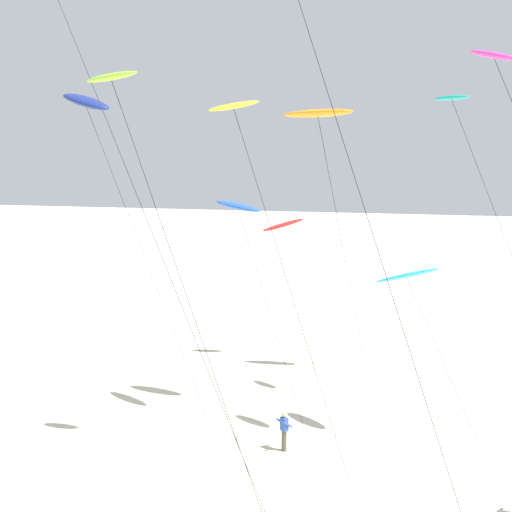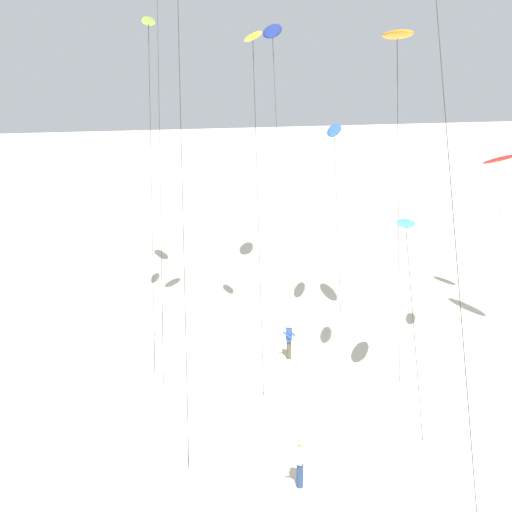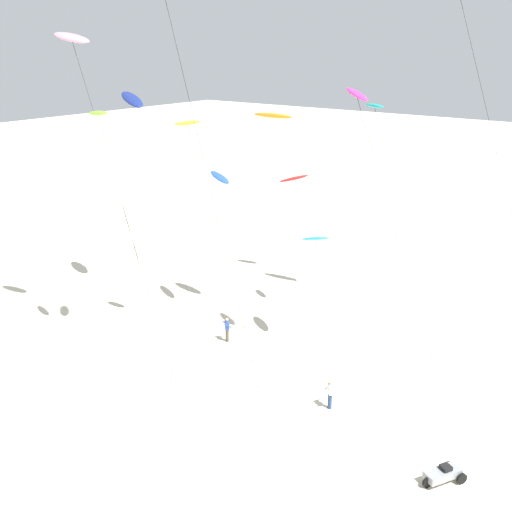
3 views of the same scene
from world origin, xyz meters
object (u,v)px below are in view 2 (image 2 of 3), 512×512
Objects in this scene: kite_red at (500,160)px; kite_navy at (272,32)px; kite_flyer_middle at (300,462)px; kite_yellow at (253,42)px; kite_orange at (397,36)px; kite_blue at (334,131)px; kite_cyan at (406,225)px; kite_lime at (149,27)px; kite_flyer_nearest at (289,340)px.

kite_navy is (-10.34, 6.73, 6.48)m from kite_red.
kite_yellow is at bearing 82.50° from kite_flyer_middle.
kite_orange is at bearing -155.38° from kite_red.
kite_cyan is at bearing -90.33° from kite_blue.
kite_lime is (-17.72, 1.25, 6.37)m from kite_red.
kite_yellow is (-5.62, 2.03, -0.23)m from kite_orange.
kite_blue is 0.72× the size of kite_orange.
kite_yellow is at bearing -173.01° from kite_red.
kite_lime is at bearing 132.04° from kite_cyan.
kite_lime is 15.35m from kite_flyer_nearest.
kite_yellow reaches higher than kite_cyan.
kite_cyan is 4.66× the size of kite_flyer_nearest.
kite_flyer_nearest is (-3.10, -3.01, -9.04)m from kite_blue.
kite_blue is 8.57m from kite_navy.
kite_navy reaches higher than kite_cyan.
kite_flyer_middle is at bearing -103.95° from kite_navy.
kite_flyer_nearest and kite_flyer_middle have the same top height.
kite_flyer_nearest is (-3.05, 4.58, -6.25)m from kite_cyan.
kite_cyan reaches higher than kite_flyer_nearest.
kite_navy is (-2.25, 10.44, 0.60)m from kite_orange.
kite_flyer_middle is at bearing -140.30° from kite_cyan.
kite_yellow is 8.62× the size of kite_flyer_nearest.
kite_flyer_middle is (2.55, -13.95, -13.68)m from kite_lime.
kite_orange reaches higher than kite_flyer_nearest.
kite_orange is 17.45m from kite_flyer_middle.
kite_red is at bearing 40.06° from kite_cyan.
kite_cyan is 0.51× the size of kite_navy.
kite_lime is 1.05× the size of kite_orange.
kite_orange is at bearing -69.02° from kite_blue.
kite_blue is 5.99m from kite_yellow.
kite_lime reaches higher than kite_orange.
kite_cyan is (8.28, -9.19, -7.43)m from kite_lime.
kite_lime is 10.84m from kite_orange.
kite_red is 1.13× the size of kite_cyan.
kite_cyan is (-9.44, -7.94, -1.06)m from kite_red.
kite_cyan is 16.52m from kite_navy.
kite_flyer_nearest is at bearing -102.02° from kite_navy.
kite_lime reaches higher than kite_flyer_middle.
kite_blue reaches higher than kite_cyan.
kite_orange is at bearing -77.87° from kite_navy.
kite_navy is 9.10m from kite_yellow.
kite_lime reaches higher than kite_flyer_nearest.
kite_lime is at bearing 175.96° from kite_red.
kite_red is (9.39, 0.34, -1.73)m from kite_blue.
kite_cyan is 4.66× the size of kite_flyer_middle.
kite_yellow is 17.07m from kite_flyer_middle.
kite_blue is 9.67m from kite_lime.
kite_orange is (1.29, -3.37, 4.15)m from kite_blue.
kite_red is 0.58× the size of kite_lime.
kite_yellow is at bearing 126.40° from kite_flyer_nearest.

